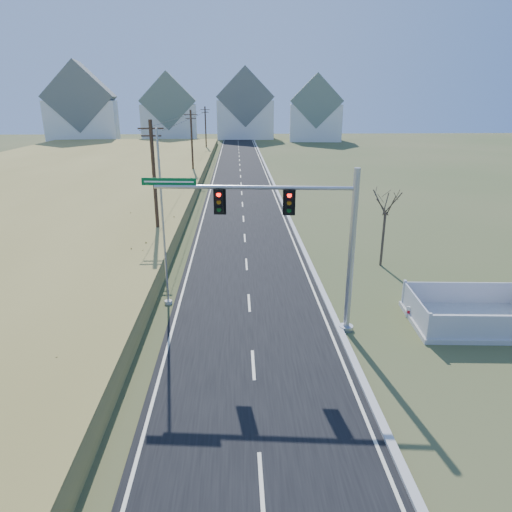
{
  "coord_description": "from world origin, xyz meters",
  "views": [
    {
      "loc": [
        -0.58,
        -18.14,
        10.33
      ],
      "look_at": [
        0.28,
        1.94,
        3.4
      ],
      "focal_mm": 32.0,
      "sensor_mm": 36.0,
      "label": 1
    }
  ],
  "objects": [
    {
      "name": "condo_nw",
      "position": [
        -38.0,
        100.0,
        7.7
      ],
      "size": [
        17.69,
        13.38,
        19.05
      ],
      "rotation": [
        0.0,
        0.0,
        0.14
      ],
      "color": "silver",
      "rests_on": "ground"
    },
    {
      "name": "road",
      "position": [
        0.0,
        50.0,
        0.03
      ],
      "size": [
        8.0,
        180.0,
        0.06
      ],
      "primitive_type": "cube",
      "color": "black",
      "rests_on": "ground"
    },
    {
      "name": "traffic_signal_mast",
      "position": [
        2.61,
        1.08,
        4.63
      ],
      "size": [
        9.52,
        1.23,
        7.61
      ],
      "rotation": [
        0.0,
        0.0,
        -0.09
      ],
      "color": "#9EA0A5",
      "rests_on": "ground"
    },
    {
      "name": "fence_enclosure",
      "position": [
        10.82,
        1.24,
        0.28
      ],
      "size": [
        6.31,
        4.52,
        1.38
      ],
      "rotation": [
        0.0,
        0.0,
        -0.06
      ],
      "color": "#B7B5AD",
      "rests_on": "ground"
    },
    {
      "name": "condo_nnw",
      "position": [
        -18.0,
        108.0,
        6.94
      ],
      "size": [
        14.93,
        11.17,
        17.03
      ],
      "rotation": [
        0.0,
        0.0,
        0.07
      ],
      "color": "silver",
      "rests_on": "ground"
    },
    {
      "name": "flagpole",
      "position": [
        -4.3,
        4.19,
        3.61
      ],
      "size": [
        0.41,
        0.41,
        9.05
      ],
      "color": "#B7B5AD",
      "rests_on": "ground"
    },
    {
      "name": "utility_pole_far",
      "position": [
        -6.5,
        75.0,
        4.68
      ],
      "size": [
        1.8,
        0.26,
        9.0
      ],
      "color": "#422D1E",
      "rests_on": "ground"
    },
    {
      "name": "condo_ne",
      "position": [
        20.0,
        104.0,
        6.84
      ],
      "size": [
        14.12,
        10.51,
        16.52
      ],
      "rotation": [
        0.0,
        0.0,
        -0.1
      ],
      "color": "silver",
      "rests_on": "ground"
    },
    {
      "name": "open_sign",
      "position": [
        8.0,
        2.0,
        0.3
      ],
      "size": [
        0.43,
        0.25,
        0.56
      ],
      "rotation": [
        0.0,
        0.0,
        -0.46
      ],
      "color": "white",
      "rests_on": "ground"
    },
    {
      "name": "reed_marsh",
      "position": [
        -24.0,
        40.0,
        0.65
      ],
      "size": [
        38.0,
        110.0,
        1.3
      ],
      "primitive_type": "cube",
      "color": "#A4914A",
      "rests_on": "ground"
    },
    {
      "name": "ground",
      "position": [
        0.0,
        0.0,
        0.0
      ],
      "size": [
        260.0,
        260.0,
        0.0
      ],
      "primitive_type": "plane",
      "color": "#3F4D25",
      "rests_on": "ground"
    },
    {
      "name": "condo_n",
      "position": [
        2.0,
        112.0,
        7.61
      ],
      "size": [
        15.27,
        10.2,
        18.54
      ],
      "color": "silver",
      "rests_on": "ground"
    },
    {
      "name": "utility_pole_near",
      "position": [
        -6.5,
        15.0,
        4.68
      ],
      "size": [
        1.8,
        0.26,
        9.0
      ],
      "color": "#422D1E",
      "rests_on": "ground"
    },
    {
      "name": "curb",
      "position": [
        4.15,
        50.0,
        0.09
      ],
      "size": [
        0.3,
        180.0,
        0.18
      ],
      "primitive_type": "cube",
      "color": "#B2AFA8",
      "rests_on": "ground"
    },
    {
      "name": "utility_pole_mid",
      "position": [
        -6.5,
        45.0,
        4.68
      ],
      "size": [
        1.8,
        0.26,
        9.0
      ],
      "color": "#422D1E",
      "rests_on": "ground"
    },
    {
      "name": "bare_tree",
      "position": [
        8.79,
        9.57,
        4.3
      ],
      "size": [
        2.01,
        2.01,
        5.33
      ],
      "color": "#4C3F33",
      "rests_on": "ground"
    }
  ]
}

